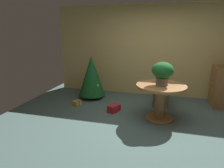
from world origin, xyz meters
TOP-DOWN VIEW (x-y plane):
  - ground_plane at (0.00, 0.00)m, footprint 6.60×6.60m
  - back_wall_panel at (0.00, 2.20)m, footprint 6.00×0.10m
  - round_dining_table at (0.20, 0.45)m, footprint 1.04×1.04m
  - flower_vase at (0.21, 0.41)m, footprint 0.44×0.44m
  - wooden_chair_far at (0.20, 1.37)m, footprint 0.41×0.43m
  - holiday_tree at (-1.71, 1.41)m, footprint 0.74×0.74m
  - gift_box_red at (-0.86, 0.60)m, footprint 0.29×0.35m
  - gift_box_gold at (-1.90, 0.77)m, footprint 0.22×0.23m
  - wooden_cabinet at (1.67, 1.69)m, footprint 0.49×0.67m

SIDE VIEW (x-z plane):
  - ground_plane at x=0.00m, z-range 0.00..0.00m
  - gift_box_gold at x=-1.90m, z-range 0.00..0.11m
  - gift_box_red at x=-0.86m, z-range 0.00..0.16m
  - wooden_cabinet at x=1.67m, z-range 0.00..1.01m
  - wooden_chair_far at x=0.20m, z-range 0.06..0.96m
  - round_dining_table at x=0.20m, z-range 0.17..0.94m
  - holiday_tree at x=-1.71m, z-range 0.05..1.25m
  - flower_vase at x=0.21m, z-range 0.82..1.30m
  - back_wall_panel at x=0.00m, z-range 0.00..2.60m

